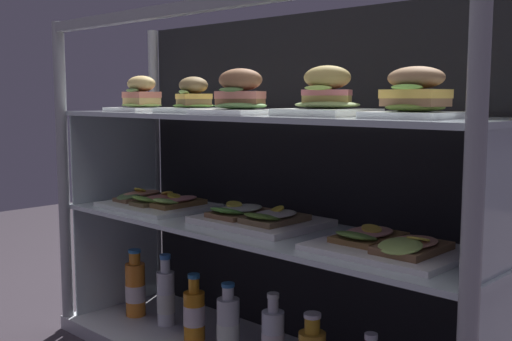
% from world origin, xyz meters
% --- Properties ---
extents(case_frame, '(1.44, 0.41, 1.02)m').
position_xyz_m(case_frame, '(0.00, 0.11, 0.56)').
color(case_frame, gray).
rests_on(case_frame, ground).
extents(riser_lower_tier, '(1.36, 0.34, 0.37)m').
position_xyz_m(riser_lower_tier, '(0.00, 0.00, 0.23)').
color(riser_lower_tier, silver).
rests_on(riser_lower_tier, case_base_deck).
extents(shelf_lower_glass, '(1.38, 0.36, 0.01)m').
position_xyz_m(shelf_lower_glass, '(0.00, 0.00, 0.42)').
color(shelf_lower_glass, silver).
rests_on(shelf_lower_glass, riser_lower_tier).
extents(riser_upper_tier, '(1.36, 0.34, 0.29)m').
position_xyz_m(riser_upper_tier, '(0.00, 0.00, 0.58)').
color(riser_upper_tier, silver).
rests_on(riser_upper_tier, shelf_lower_glass).
extents(shelf_upper_glass, '(1.38, 0.36, 0.01)m').
position_xyz_m(shelf_upper_glass, '(0.00, 0.00, 0.73)').
color(shelf_upper_glass, silver).
rests_on(shelf_upper_glass, riser_upper_tier).
extents(plated_roll_sandwich_right_of_center, '(0.18, 0.18, 0.11)m').
position_xyz_m(plated_roll_sandwich_right_of_center, '(-0.49, -0.02, 0.78)').
color(plated_roll_sandwich_right_of_center, white).
rests_on(plated_roll_sandwich_right_of_center, shelf_upper_glass).
extents(plated_roll_sandwich_far_left, '(0.17, 0.17, 0.10)m').
position_xyz_m(plated_roll_sandwich_far_left, '(-0.24, -0.02, 0.78)').
color(plated_roll_sandwich_far_left, white).
rests_on(plated_roll_sandwich_far_left, shelf_upper_glass).
extents(plated_roll_sandwich_left_of_center, '(0.20, 0.20, 0.12)m').
position_xyz_m(plated_roll_sandwich_left_of_center, '(-0.01, -0.05, 0.78)').
color(plated_roll_sandwich_left_of_center, white).
rests_on(plated_roll_sandwich_left_of_center, shelf_upper_glass).
extents(plated_roll_sandwich_far_right, '(0.20, 0.20, 0.12)m').
position_xyz_m(plated_roll_sandwich_far_right, '(0.24, -0.00, 0.78)').
color(plated_roll_sandwich_far_right, white).
rests_on(plated_roll_sandwich_far_right, shelf_upper_glass).
extents(plated_roll_sandwich_center, '(0.18, 0.18, 0.11)m').
position_xyz_m(plated_roll_sandwich_center, '(0.49, -0.02, 0.78)').
color(plated_roll_sandwich_center, white).
rests_on(plated_roll_sandwich_center, shelf_upper_glass).
extents(open_sandwich_tray_far_left, '(0.34, 0.26, 0.06)m').
position_xyz_m(open_sandwich_tray_far_left, '(-0.43, -0.01, 0.45)').
color(open_sandwich_tray_far_left, white).
rests_on(open_sandwich_tray_far_left, shelf_lower_glass).
extents(open_sandwich_tray_mid_left, '(0.34, 0.26, 0.06)m').
position_xyz_m(open_sandwich_tray_mid_left, '(-0.01, 0.01, 0.45)').
color(open_sandwich_tray_mid_left, white).
rests_on(open_sandwich_tray_mid_left, shelf_lower_glass).
extents(open_sandwich_tray_left_of_center, '(0.34, 0.26, 0.05)m').
position_xyz_m(open_sandwich_tray_left_of_center, '(0.42, -0.00, 0.45)').
color(open_sandwich_tray_left_of_center, white).
rests_on(open_sandwich_tray_left_of_center, shelf_lower_glass).
extents(juice_bottle_front_second, '(0.07, 0.07, 0.23)m').
position_xyz_m(juice_bottle_front_second, '(-0.54, -0.03, 0.14)').
color(juice_bottle_front_second, orange).
rests_on(juice_bottle_front_second, case_base_deck).
extents(juice_bottle_front_left_end, '(0.06, 0.06, 0.23)m').
position_xyz_m(juice_bottle_front_left_end, '(-0.40, -0.01, 0.14)').
color(juice_bottle_front_left_end, white).
rests_on(juice_bottle_front_left_end, case_base_deck).
extents(juice_bottle_back_right, '(0.07, 0.07, 0.21)m').
position_xyz_m(juice_bottle_back_right, '(-0.23, -0.03, 0.13)').
color(juice_bottle_back_right, orange).
rests_on(juice_bottle_back_right, case_base_deck).
extents(juice_bottle_back_center, '(0.07, 0.07, 0.21)m').
position_xyz_m(juice_bottle_back_center, '(-0.08, -0.03, 0.13)').
color(juice_bottle_back_center, white).
rests_on(juice_bottle_back_center, case_base_deck).
extents(juice_bottle_front_fourth, '(0.06, 0.06, 0.21)m').
position_xyz_m(juice_bottle_front_fourth, '(0.08, -0.02, 0.13)').
color(juice_bottle_front_fourth, white).
rests_on(juice_bottle_front_fourth, case_base_deck).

